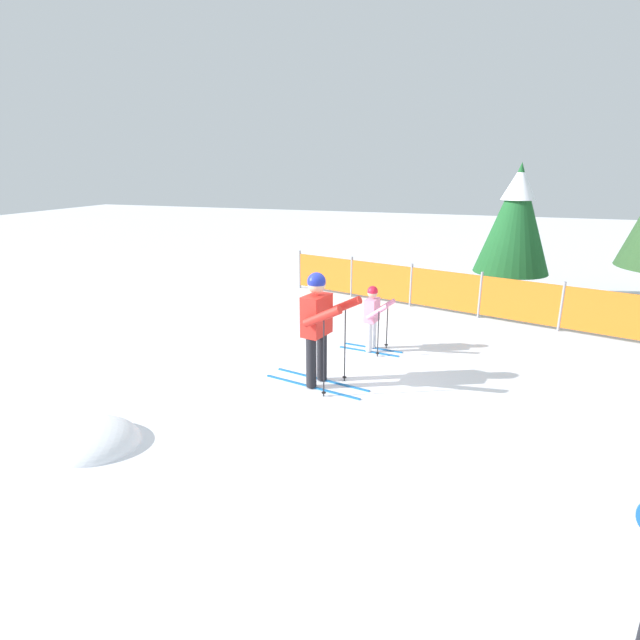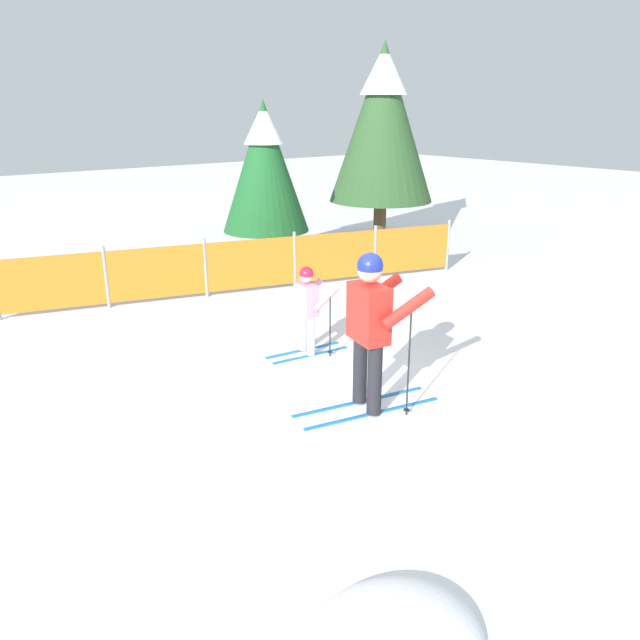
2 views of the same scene
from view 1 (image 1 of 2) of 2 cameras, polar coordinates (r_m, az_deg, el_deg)
The scene contains 6 objects.
ground_plane at distance 8.12m, azimuth -0.72°, elevation -7.32°, with size 60.00×60.00×0.00m, color white.
skier_adult at distance 7.72m, azimuth -0.19°, elevation 0.12°, with size 1.77×0.89×1.83m.
skier_child at distance 9.35m, azimuth 6.07°, elevation 0.79°, with size 1.21×0.58×1.26m.
safety_fence at distance 12.23m, azimuth 14.01°, elevation 3.35°, with size 8.29×2.44×1.08m.
conifer_near at distance 13.66m, azimuth 21.50°, elevation 10.90°, with size 1.86×1.86×3.45m.
snow_mound at distance 7.18m, azimuth -24.76°, elevation -12.60°, with size 1.32×1.12×0.53m, color white.
Camera 1 is at (2.43, -6.97, 3.39)m, focal length 28.00 mm.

